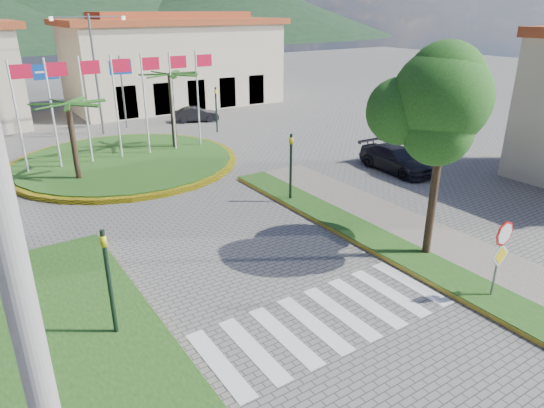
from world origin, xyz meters
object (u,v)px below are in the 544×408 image
car_dark_b (196,114)px  stop_sign (501,248)px  utility_pole (39,382)px  car_side_right (396,159)px  deciduous_tree (444,113)px  roundabout_island (125,161)px

car_dark_b → stop_sign: bearing=-167.2°
stop_sign → utility_pole: (-12.40, -1.96, 2.71)m
car_side_right → deciduous_tree: bearing=-128.9°
deciduous_tree → stop_sign: bearing=-101.2°
car_dark_b → car_side_right: (3.72, -17.50, 0.10)m
car_dark_b → car_side_right: bearing=-148.3°
stop_sign → car_side_right: bearing=56.2°
deciduous_tree → car_dark_b: (2.78, 25.08, -4.60)m
stop_sign → utility_pole: bearing=-171.0°
stop_sign → deciduous_tree: size_ratio=0.39×
stop_sign → car_side_right: size_ratio=0.57×
stop_sign → deciduous_tree: bearing=78.8°
stop_sign → utility_pole: utility_pole is taller
utility_pole → car_dark_b: size_ratio=2.59×
utility_pole → car_side_right: (19.50, 12.58, -3.83)m
roundabout_island → utility_pole: 23.64m
deciduous_tree → car_side_right: (6.50, 7.58, -4.50)m
car_dark_b → roundabout_island: bearing=154.0°
roundabout_island → utility_pole: utility_pole is taller
roundabout_island → utility_pole: size_ratio=1.41×
roundabout_island → deciduous_tree: (5.50, -17.00, 5.00)m
roundabout_island → deciduous_tree: size_ratio=1.87×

